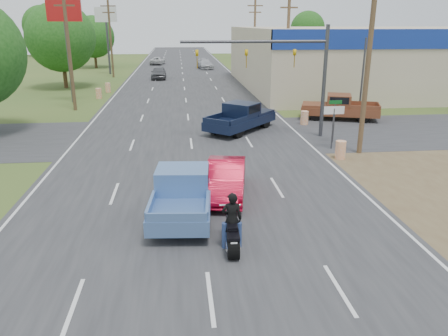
{
  "coord_description": "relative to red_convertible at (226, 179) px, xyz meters",
  "views": [
    {
      "loc": [
        -0.67,
        -10.06,
        7.06
      ],
      "look_at": [
        1.11,
        7.16,
        1.3
      ],
      "focal_mm": 35.0,
      "sensor_mm": 36.0,
      "label": 1
    }
  ],
  "objects": [
    {
      "name": "motorcycle",
      "position": [
        -0.3,
        -4.67,
        -0.21
      ],
      "size": [
        0.74,
        2.4,
        1.22
      ],
      "rotation": [
        0.0,
        0.0,
        -0.05
      ],
      "color": "black",
      "rests_on": "ground"
    },
    {
      "name": "pole_sign_left_far",
      "position": [
        -11.71,
        48.68,
        6.42
      ],
      "size": [
        3.0,
        0.35,
        9.2
      ],
      "color": "#3F3F44",
      "rests_on": "ground"
    },
    {
      "name": "barrel_0",
      "position": [
        6.79,
        4.68,
        -0.25
      ],
      "size": [
        0.56,
        0.56,
        1.0
      ],
      "primitive_type": "cylinder",
      "color": "orange",
      "rests_on": "ground"
    },
    {
      "name": "tree_2",
      "position": [
        -15.41,
        58.68,
        4.21
      ],
      "size": [
        6.72,
        6.72,
        8.32
      ],
      "color": "#422D19",
      "rests_on": "ground"
    },
    {
      "name": "barrel_3",
      "position": [
        -9.41,
        30.68,
        -0.25
      ],
      "size": [
        0.56,
        0.56,
        1.0
      ],
      "primitive_type": "cylinder",
      "color": "orange",
      "rests_on": "ground"
    },
    {
      "name": "rider",
      "position": [
        -0.3,
        -4.6,
        0.18
      ],
      "size": [
        0.69,
        0.47,
        1.85
      ],
      "primitive_type": "imported",
      "rotation": [
        0.0,
        0.0,
        3.09
      ],
      "color": "black",
      "rests_on": "ground"
    },
    {
      "name": "lane_sign",
      "position": [
        6.99,
        6.68,
        1.15
      ],
      "size": [
        1.2,
        0.08,
        2.52
      ],
      "color": "#3F3F44",
      "rests_on": "ground"
    },
    {
      "name": "utility_pole_5",
      "position": [
        -10.71,
        20.68,
        4.57
      ],
      "size": [
        2.0,
        0.28,
        10.0
      ],
      "color": "#4C3823",
      "rests_on": "ground"
    },
    {
      "name": "utility_pole_3",
      "position": [
        8.29,
        41.68,
        4.57
      ],
      "size": [
        2.0,
        0.28,
        10.0
      ],
      "color": "#4C3823",
      "rests_on": "ground"
    },
    {
      "name": "red_convertible",
      "position": [
        0.0,
        0.0,
        0.0
      ],
      "size": [
        2.32,
        4.74,
        1.49
      ],
      "primitive_type": "imported",
      "rotation": [
        0.0,
        0.0,
        -0.17
      ],
      "color": "#BA0824",
      "rests_on": "ground"
    },
    {
      "name": "tree_6",
      "position": [
        -31.21,
        87.68,
        5.76
      ],
      "size": [
        8.82,
        8.82,
        10.92
      ],
      "color": "#422D19",
      "rests_on": "ground"
    },
    {
      "name": "distant_car_grey",
      "position": [
        -4.44,
        42.08,
        0.06
      ],
      "size": [
        1.92,
        4.73,
        1.61
      ],
      "primitive_type": "imported",
      "rotation": [
        0.0,
        0.0,
        -0.0
      ],
      "color": "#525357",
      "rests_on": "ground"
    },
    {
      "name": "barrel_1",
      "position": [
        7.19,
        13.18,
        -0.25
      ],
      "size": [
        0.56,
        0.56,
        1.0
      ],
      "primitive_type": "cylinder",
      "color": "orange",
      "rests_on": "ground"
    },
    {
      "name": "signal_mast",
      "position": [
        4.61,
        9.68,
        4.06
      ],
      "size": [
        9.12,
        0.4,
        7.0
      ],
      "color": "#3F3F44",
      "rests_on": "ground"
    },
    {
      "name": "cross_road",
      "position": [
        -1.21,
        10.68,
        -0.74
      ],
      "size": [
        120.0,
        10.0,
        0.02
      ],
      "primitive_type": "cube",
      "color": "#2D2D30",
      "rests_on": "ground"
    },
    {
      "name": "tree_1",
      "position": [
        -14.71,
        34.68,
        4.83
      ],
      "size": [
        7.56,
        7.56,
        9.36
      ],
      "color": "#422D19",
      "rests_on": "ground"
    },
    {
      "name": "dirt_verge",
      "position": [
        9.79,
        2.68,
        -0.74
      ],
      "size": [
        8.0,
        18.0,
        0.01
      ],
      "primitive_type": "cube",
      "color": "brown",
      "rests_on": "ground"
    },
    {
      "name": "tree_5",
      "position": [
        28.79,
        87.68,
        5.14
      ],
      "size": [
        7.98,
        7.98,
        9.88
      ],
      "color": "#422D19",
      "rests_on": "ground"
    },
    {
      "name": "navy_pickup",
      "position": [
        2.36,
        11.79,
        0.23
      ],
      "size": [
        5.52,
        5.88,
        1.94
      ],
      "rotation": [
        0.0,
        0.0,
        -0.71
      ],
      "color": "black",
      "rests_on": "ground"
    },
    {
      "name": "utility_pole_6",
      "position": [
        -10.71,
        44.68,
        4.57
      ],
      "size": [
        2.0,
        0.28,
        10.0
      ],
      "color": "#4C3823",
      "rests_on": "ground"
    },
    {
      "name": "utility_pole_2",
      "position": [
        8.29,
        23.68,
        4.57
      ],
      "size": [
        2.0,
        0.28,
        10.0
      ],
      "color": "#4C3823",
      "rests_on": "ground"
    },
    {
      "name": "blue_pickup",
      "position": [
        -1.84,
        -1.59,
        0.18
      ],
      "size": [
        2.61,
        5.73,
        1.85
      ],
      "rotation": [
        0.0,
        0.0,
        -0.09
      ],
      "color": "black",
      "rests_on": "ground"
    },
    {
      "name": "barrel_2",
      "position": [
        -9.71,
        26.68,
        -0.25
      ],
      "size": [
        0.56,
        0.56,
        1.0
      ],
      "primitive_type": "cylinder",
      "color": "orange",
      "rests_on": "ground"
    },
    {
      "name": "utility_pole_1",
      "position": [
        8.29,
        5.68,
        4.57
      ],
      "size": [
        2.0,
        0.28,
        10.0
      ],
      "color": "#4C3823",
      "rests_on": "ground"
    },
    {
      "name": "ground",
      "position": [
        -1.21,
        -7.32,
        -0.75
      ],
      "size": [
        200.0,
        200.0,
        0.0
      ],
      "primitive_type": "plane",
      "color": "#345120",
      "rests_on": "ground"
    },
    {
      "name": "distant_car_silver",
      "position": [
        2.52,
        55.09,
        0.02
      ],
      "size": [
        2.81,
        5.52,
        1.53
      ],
      "primitive_type": "imported",
      "rotation": [
        0.0,
        0.0,
        0.13
      ],
      "color": "#B5B5BA",
      "rests_on": "ground"
    },
    {
      "name": "brown_pickup",
      "position": [
        10.24,
        14.72,
        0.22
      ],
      "size": [
        6.18,
        3.95,
        1.92
      ],
      "rotation": [
        0.0,
        0.0,
        1.25
      ],
      "color": "black",
      "rests_on": "ground"
    },
    {
      "name": "main_road",
      "position": [
        -1.21,
        32.68,
        -0.74
      ],
      "size": [
        15.0,
        180.0,
        0.02
      ],
      "primitive_type": "cube",
      "color": "#2D2D30",
      "rests_on": "ground"
    },
    {
      "name": "street_name_sign",
      "position": [
        7.59,
        8.18,
        0.86
      ],
      "size": [
        0.8,
        0.08,
        2.61
      ],
      "color": "#3F3F44",
      "rests_on": "ground"
    },
    {
      "name": "pole_sign_left_near",
      "position": [
        -11.71,
        24.68,
        6.42
      ],
      "size": [
        3.0,
        0.35,
        9.2
      ],
      "color": "#3F3F44",
      "rests_on": "ground"
    },
    {
      "name": "distant_car_white",
      "position": [
        -5.46,
        63.63,
        -0.09
      ],
      "size": [
        2.77,
        4.96,
        1.31
      ],
      "primitive_type": "imported",
      "rotation": [
        0.0,
        0.0,
        3.01
      ],
      "color": "silver",
      "rests_on": "ground"
    }
  ]
}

